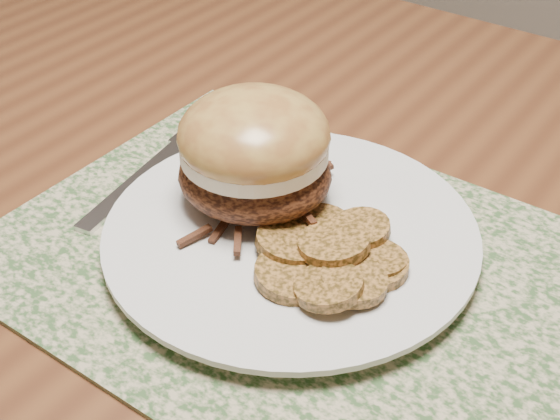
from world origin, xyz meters
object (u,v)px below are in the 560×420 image
(dinner_plate, at_px, (291,236))
(pork_sandwich, at_px, (254,152))
(fork, at_px, (155,167))
(dining_table, at_px, (101,204))

(dinner_plate, bearing_deg, pork_sandwich, 163.07)
(fork, bearing_deg, dinner_plate, -14.70)
(dinner_plate, relative_size, fork, 1.34)
(dining_table, relative_size, fork, 7.76)
(dining_table, bearing_deg, fork, -6.64)
(dinner_plate, height_order, fork, dinner_plate)
(dinner_plate, bearing_deg, dining_table, 173.92)
(dinner_plate, xyz_separation_m, pork_sandwich, (-0.04, 0.01, 0.05))
(dinner_plate, distance_m, fork, 0.15)
(dinner_plate, distance_m, pork_sandwich, 0.07)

